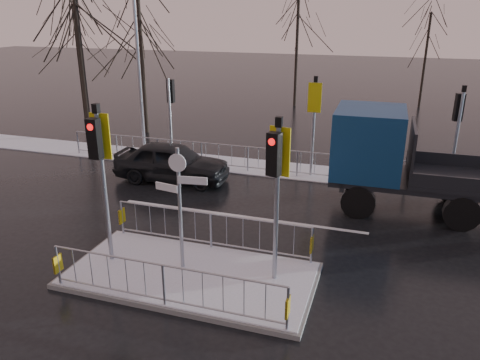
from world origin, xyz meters
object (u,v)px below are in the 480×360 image
(traffic_island, at_px, (190,263))
(car_far_lane, at_px, (172,162))
(flatbed_truck, at_px, (399,158))
(street_lamp_left, at_px, (139,50))

(traffic_island, distance_m, car_far_lane, 7.02)
(traffic_island, xyz_separation_m, car_far_lane, (-3.42, 6.12, 0.35))
(flatbed_truck, distance_m, street_lamp_left, 11.95)
(street_lamp_left, bearing_deg, car_far_lane, -48.32)
(traffic_island, xyz_separation_m, flatbed_truck, (4.66, 5.98, 1.34))
(street_lamp_left, bearing_deg, flatbed_truck, -17.59)
(car_far_lane, bearing_deg, traffic_island, -153.99)
(car_far_lane, bearing_deg, flatbed_truck, -94.18)
(car_far_lane, distance_m, flatbed_truck, 8.14)
(traffic_island, bearing_deg, flatbed_truck, 52.04)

